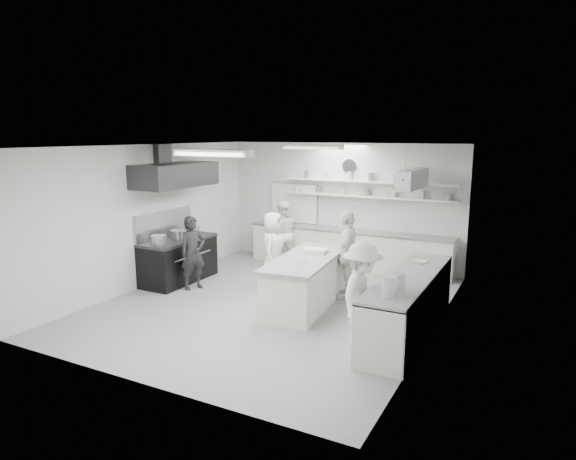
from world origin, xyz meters
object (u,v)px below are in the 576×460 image
at_px(back_counter, 348,249).
at_px(right_counter, 409,306).
at_px(cook_back, 281,233).
at_px(stove, 179,261).
at_px(cook_stove, 193,253).
at_px(prep_island, 306,283).

relative_size(back_counter, right_counter, 1.52).
bearing_deg(cook_back, stove, 14.31).
xyz_separation_m(back_counter, cook_back, (-1.50, -0.60, 0.36)).
distance_m(stove, back_counter, 4.03).
xyz_separation_m(right_counter, cook_back, (-3.85, 2.80, 0.35)).
bearing_deg(cook_stove, prep_island, -63.06).
height_order(stove, back_counter, back_counter).
height_order(back_counter, right_counter, right_counter).
height_order(stove, right_counter, right_counter).
xyz_separation_m(stove, right_counter, (5.25, -0.60, 0.02)).
bearing_deg(stove, cook_back, 57.62).
height_order(back_counter, cook_back, cook_back).
xyz_separation_m(right_counter, prep_island, (-2.07, 0.45, -0.02)).
bearing_deg(prep_island, cook_stove, 177.20).
relative_size(cook_stove, cook_back, 0.95).
distance_m(right_counter, cook_stove, 4.63).
distance_m(stove, cook_back, 2.63).
xyz_separation_m(stove, cook_stove, (0.64, -0.29, 0.32)).
bearing_deg(cook_back, cook_stove, 29.75).
height_order(prep_island, cook_back, cook_back).
bearing_deg(back_counter, stove, -136.01).
distance_m(back_counter, prep_island, 2.97).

